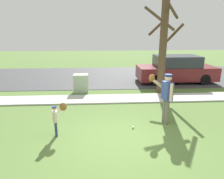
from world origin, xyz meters
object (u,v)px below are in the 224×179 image
Objects in this scene: street_tree_near at (163,45)px; person_child at (58,115)px; baseball at (133,127)px; utility_cabinet at (81,83)px; person_adult at (166,93)px; parked_suv_maroon at (176,69)px.

person_child is at bearing -135.87° from street_tree_near.
utility_cabinet reaches higher than baseball.
utility_cabinet is at bearing -61.78° from person_adult.
baseball is 0.08× the size of utility_cabinet.
person_adult reaches higher than person_child.
parked_suv_maroon is at bearing 17.62° from utility_cabinet.
person_adult is 1.73× the size of person_child.
person_child is 6.41m from street_tree_near.
street_tree_near is at bearing 62.66° from baseball.
parked_suv_maroon is (5.69, 1.81, 0.32)m from utility_cabinet.
person_adult is 1.85× the size of utility_cabinet.
baseball is at bearing 6.38° from person_adult.
person_child is 13.59× the size of baseball.
street_tree_near reaches higher than baseball.
utility_cabinet is at bearing 17.62° from parked_suv_maroon.
person_adult is at bearing 66.45° from parked_suv_maroon.
street_tree_near is (2.07, 4.00, 2.37)m from baseball.
person_child is 8.76m from parked_suv_maroon.
street_tree_near reaches higher than person_adult.
person_child is 1.07× the size of utility_cabinet.
utility_cabinet is (-2.06, 4.28, 0.43)m from baseball.
parked_suv_maroon is (5.99, 6.38, 0.13)m from person_child.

